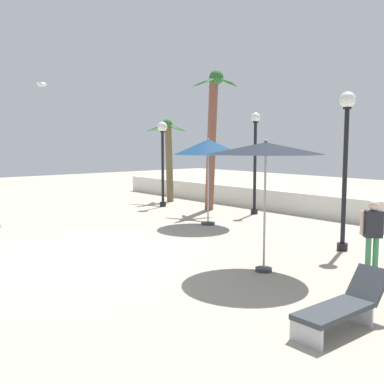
{
  "coord_description": "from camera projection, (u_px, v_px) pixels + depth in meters",
  "views": [
    {
      "loc": [
        10.24,
        -5.32,
        2.86
      ],
      "look_at": [
        0.0,
        3.35,
        1.4
      ],
      "focal_mm": 42.83,
      "sensor_mm": 36.0,
      "label": 1
    }
  ],
  "objects": [
    {
      "name": "lounge_chair_0",
      "position": [
        343.0,
        305.0,
        7.0
      ],
      "size": [
        0.59,
        1.9,
        0.84
      ],
      "color": "#B7B7BC",
      "rests_on": "ground_plane"
    },
    {
      "name": "lamp_post_2",
      "position": [
        163.0,
        149.0,
        20.17
      ],
      "size": [
        0.43,
        0.43,
        3.76
      ],
      "color": "black",
      "rests_on": "ground_plane"
    },
    {
      "name": "lamp_post_0",
      "position": [
        255.0,
        152.0,
        18.07
      ],
      "size": [
        0.37,
        0.37,
        4.02
      ],
      "color": "black",
      "rests_on": "ground_plane"
    },
    {
      "name": "palm_tree_1",
      "position": [
        213.0,
        128.0,
        18.96
      ],
      "size": [
        1.95,
        1.97,
        5.78
      ],
      "color": "brown",
      "rests_on": "ground_plane"
    },
    {
      "name": "patio_umbrella_2",
      "position": [
        208.0,
        148.0,
        15.69
      ],
      "size": [
        2.39,
        2.39,
        3.0
      ],
      "color": "#333338",
      "rests_on": "ground_plane"
    },
    {
      "name": "boundary_wall",
      "position": [
        315.0,
        206.0,
        17.59
      ],
      "size": [
        25.2,
        0.3,
        0.86
      ],
      "primitive_type": "cube",
      "color": "silver",
      "rests_on": "ground_plane"
    },
    {
      "name": "guest_1",
      "position": [
        373.0,
        230.0,
        9.86
      ],
      "size": [
        0.42,
        0.43,
        1.62
      ],
      "color": "#3F8C59",
      "rests_on": "ground_plane"
    },
    {
      "name": "seagull_1",
      "position": [
        42.0,
        85.0,
        17.32
      ],
      "size": [
        1.05,
        0.4,
        0.16
      ],
      "color": "white"
    },
    {
      "name": "patio_umbrella_1",
      "position": [
        266.0,
        149.0,
        9.9
      ],
      "size": [
        2.52,
        2.52,
        2.93
      ],
      "color": "#333338",
      "rests_on": "ground_plane"
    },
    {
      "name": "palm_tree_2",
      "position": [
        169.0,
        150.0,
        22.03
      ],
      "size": [
        1.86,
        2.04,
        3.98
      ],
      "color": "brown",
      "rests_on": "ground_plane"
    },
    {
      "name": "ground_plane",
      "position": [
        91.0,
        257.0,
        11.5
      ],
      "size": [
        56.0,
        56.0,
        0.0
      ],
      "primitive_type": "plane",
      "color": "#B2A893"
    },
    {
      "name": "lamp_post_1",
      "position": [
        346.0,
        146.0,
        11.86
      ],
      "size": [
        0.42,
        0.42,
        4.16
      ],
      "color": "black",
      "rests_on": "ground_plane"
    }
  ]
}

